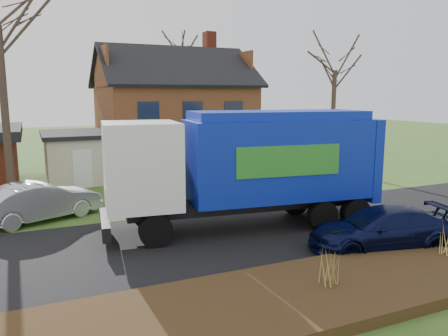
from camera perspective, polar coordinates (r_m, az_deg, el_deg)
name	(u,v)px	position (r m, az deg, el deg)	size (l,w,h in m)	color
ground	(239,235)	(16.05, 1.96, -8.69)	(120.00, 120.00, 0.00)	#37531B
road	(239,234)	(16.05, 1.96, -8.66)	(80.00, 7.00, 0.02)	black
mulch_verge	(330,289)	(11.80, 13.74, -15.15)	(80.00, 3.50, 0.30)	black
main_house	(166,110)	(28.81, -7.58, 7.50)	(12.95, 8.95, 9.26)	beige
garbage_truck	(251,162)	(16.36, 3.49, 0.85)	(10.58, 3.97, 4.43)	black
silver_sedan	(40,201)	(19.12, -22.90, -4.02)	(1.66, 4.77, 1.57)	#B5B8BE
navy_wagon	(382,229)	(15.25, 19.93, -7.50)	(1.97, 4.84, 1.40)	#0B0F33
tree_front_east	(336,54)	(29.99, 14.36, 14.29)	(3.39, 3.39, 9.40)	#423127
tree_back	(180,35)	(36.85, -5.76, 16.86)	(3.69, 3.69, 11.68)	#423427
grass_clump_mid	(329,266)	(11.48, 13.55, -12.39)	(0.35, 0.29, 0.98)	#9B8B44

